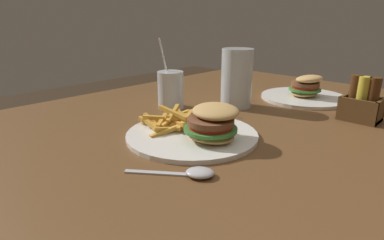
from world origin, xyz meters
TOP-DOWN VIEW (x-y plane):
  - dining_table at (0.00, 0.00)m, footprint 1.22×1.38m
  - meal_plate_near at (-0.04, -0.16)m, footprint 0.29×0.29m
  - beer_glass at (-0.15, 0.11)m, footprint 0.09×0.09m
  - juice_glass at (-0.28, -0.03)m, footprint 0.08×0.08m
  - spoon at (0.07, -0.29)m, footprint 0.14×0.11m
  - meal_plate_far at (-0.04, 0.34)m, footprint 0.27×0.27m
  - condiment_caddy at (0.17, 0.23)m, footprint 0.09×0.07m

SIDE VIEW (x-z plane):
  - dining_table at x=0.00m, z-range 0.27..0.98m
  - spoon at x=0.07m, z-range 0.70..0.72m
  - meal_plate_far at x=-0.04m, z-range 0.68..0.77m
  - meal_plate_near at x=-0.04m, z-range 0.68..0.77m
  - condiment_caddy at x=0.17m, z-range 0.69..0.80m
  - juice_glass at x=-0.28m, z-range 0.65..0.85m
  - beer_glass at x=-0.15m, z-range 0.70..0.87m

